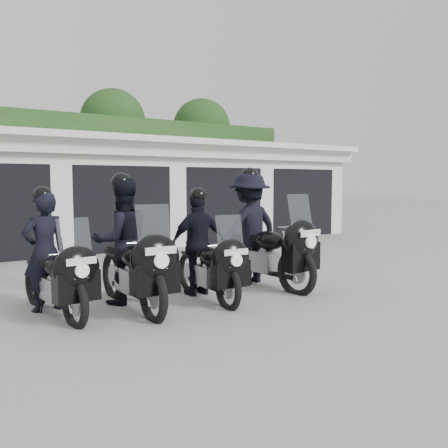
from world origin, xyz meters
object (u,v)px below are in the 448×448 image
police_bike_a (53,263)px  police_bike_b (127,248)px  police_bike_d (256,233)px  police_bike_c (203,250)px

police_bike_a → police_bike_b: (1.02, -0.11, 0.13)m
police_bike_d → police_bike_c: bearing=-172.7°
police_bike_a → police_bike_d: (3.47, 0.02, 0.19)m
police_bike_a → police_bike_c: 2.22m
police_bike_c → police_bike_d: police_bike_d is taller
police_bike_a → police_bike_d: size_ratio=0.85×
police_bike_a → police_bike_c: (2.21, -0.26, 0.03)m
police_bike_b → police_bike_d: police_bike_d is taller
police_bike_a → police_bike_c: police_bike_a is taller
police_bike_a → police_bike_d: police_bike_d is taller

